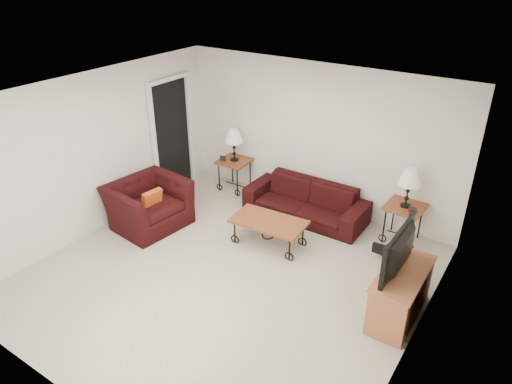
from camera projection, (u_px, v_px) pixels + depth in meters
ground at (228, 275)px, 6.55m from camera, size 5.00×5.00×0.00m
wall_back at (316, 138)px, 7.83m from camera, size 5.00×0.02×2.50m
wall_front at (55, 305)px, 4.13m from camera, size 5.00×0.02×2.50m
wall_left at (96, 154)px, 7.21m from camera, size 0.02×5.00×2.50m
wall_right at (423, 259)px, 4.75m from camera, size 0.02×5.00×2.50m
ceiling at (222, 100)px, 5.41m from camera, size 5.00×5.00×0.00m
doorway at (172, 137)px, 8.52m from camera, size 0.08×0.94×2.04m
sofa at (306, 201)px, 7.85m from camera, size 2.05×0.80×0.60m
side_table_left at (235, 175)px, 8.77m from camera, size 0.58×0.58×0.60m
side_table_right at (402, 223)px, 7.20m from camera, size 0.58×0.58×0.61m
lamp_left at (234, 145)px, 8.50m from camera, size 0.36×0.36×0.60m
lamp_right at (408, 188)px, 6.92m from camera, size 0.36×0.36×0.61m
photo_frame_left at (223, 158)px, 8.58m from camera, size 0.12×0.04×0.10m
photo_frame_right at (413, 210)px, 6.85m from camera, size 0.12×0.05×0.10m
coffee_table at (269, 232)px, 7.15m from camera, size 1.15×0.68×0.42m
armchair at (148, 204)px, 7.58m from camera, size 1.15×1.27×0.76m
throw_pillow at (152, 200)px, 7.40m from camera, size 0.13×0.35×0.34m
tv_stand at (400, 294)px, 5.68m from camera, size 0.45×1.09×0.65m
television at (406, 252)px, 5.41m from camera, size 0.13×0.98×0.56m
backpack at (384, 243)px, 6.85m from camera, size 0.40×0.33×0.46m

